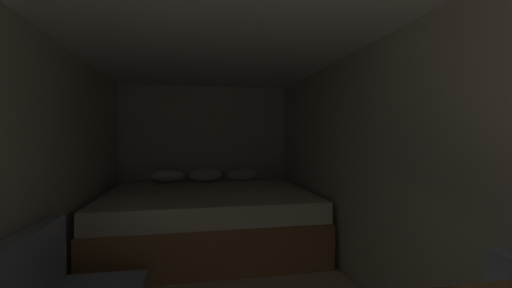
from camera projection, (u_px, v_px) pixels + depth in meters
The scene contains 5 objects.
wall_back at pixel (205, 155), 5.01m from camera, with size 2.67×0.05×2.15m, color beige.
wall_left at pixel (19, 180), 2.10m from camera, with size 0.05×5.37×2.15m, color beige.
wall_right at pixel (380, 172), 2.61m from camera, with size 0.05×5.37×2.15m, color beige.
ceiling_slab at pixel (219, 25), 2.33m from camera, with size 2.67×5.37×0.05m, color white.
bed at pixel (208, 217), 3.99m from camera, with size 2.45×2.00×0.89m.
Camera 1 is at (-0.19, -0.27, 1.36)m, focal length 22.44 mm.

